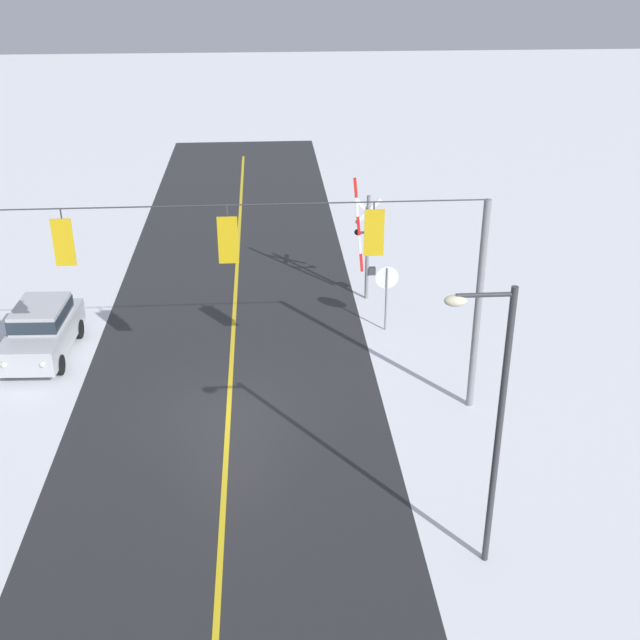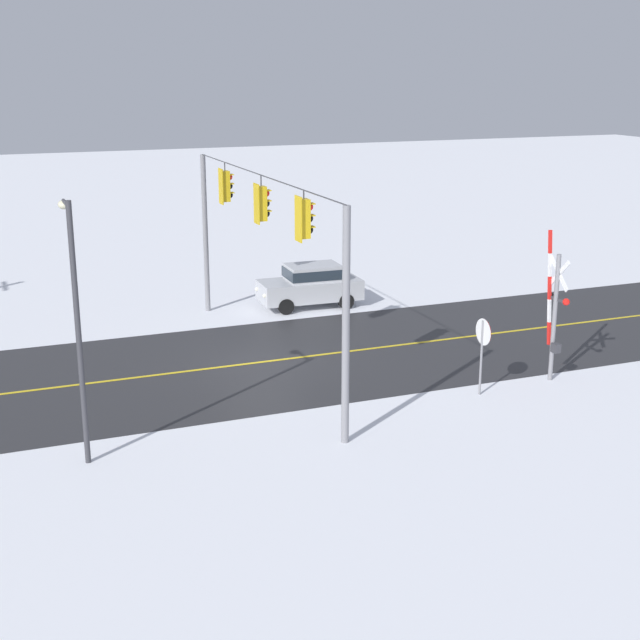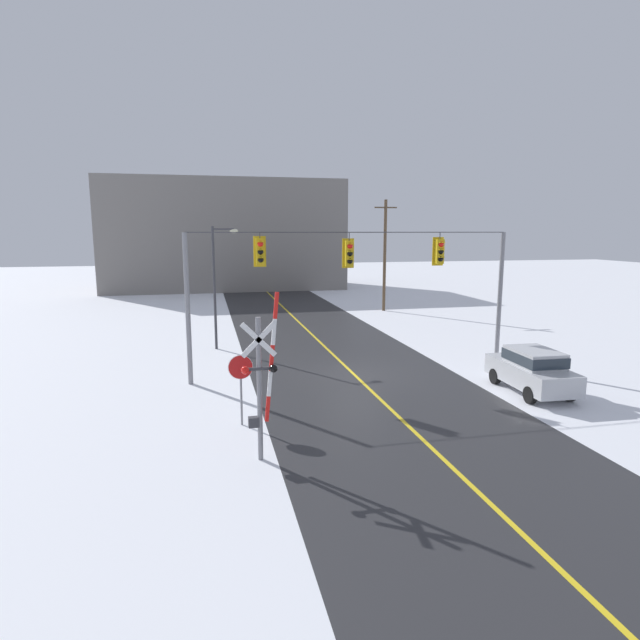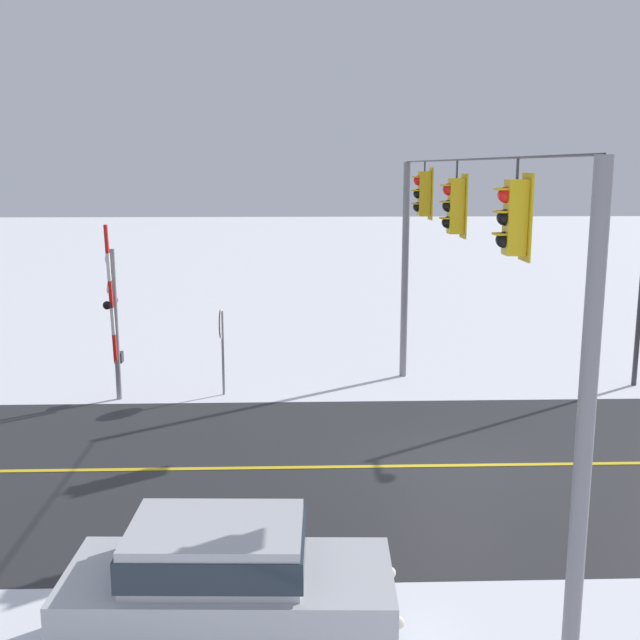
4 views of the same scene
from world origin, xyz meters
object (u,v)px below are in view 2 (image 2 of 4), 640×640
at_px(railroad_crossing, 555,309).
at_px(streetlamp_near, 75,308).
at_px(stop_sign, 483,340).
at_px(parked_car_silver, 311,284).

height_order(railroad_crossing, streetlamp_near, streetlamp_near).
relative_size(railroad_crossing, streetlamp_near, 0.72).
height_order(stop_sign, parked_car_silver, stop_sign).
bearing_deg(streetlamp_near, parked_car_silver, -41.94).
distance_m(stop_sign, streetlamp_near, 11.75).
relative_size(stop_sign, railroad_crossing, 0.50).
distance_m(stop_sign, railroad_crossing, 2.82).
xyz_separation_m(parked_car_silver, streetlamp_near, (-11.65, 10.47, 2.96)).
distance_m(parked_car_silver, streetlamp_near, 15.94).
distance_m(railroad_crossing, parked_car_silver, 11.68).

